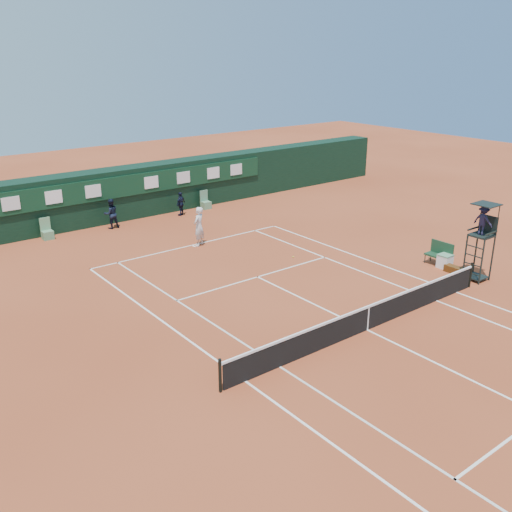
{
  "coord_description": "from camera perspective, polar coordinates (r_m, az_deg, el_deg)",
  "views": [
    {
      "loc": [
        -14.43,
        -12.03,
        9.53
      ],
      "look_at": [
        -0.4,
        6.0,
        1.2
      ],
      "focal_mm": 40.0,
      "sensor_mm": 36.0,
      "label": 1
    }
  ],
  "objects": [
    {
      "name": "ground",
      "position": [
        21.06,
        11.04,
        -7.27
      ],
      "size": [
        90.0,
        90.0,
        0.0
      ],
      "primitive_type": "plane",
      "color": "#A84927",
      "rests_on": "ground"
    },
    {
      "name": "court_lines",
      "position": [
        21.06,
        11.04,
        -7.26
      ],
      "size": [
        11.05,
        23.85,
        0.01
      ],
      "color": "silver",
      "rests_on": "ground"
    },
    {
      "name": "tennis_net",
      "position": [
        20.84,
        11.13,
        -6.03
      ],
      "size": [
        12.9,
        0.1,
        1.1
      ],
      "color": "black",
      "rests_on": "ground"
    },
    {
      "name": "back_wall",
      "position": [
        34.92,
        -12.49,
        6.28
      ],
      "size": [
        40.0,
        1.65,
        3.0
      ],
      "color": "black",
      "rests_on": "ground"
    },
    {
      "name": "linesman_chair_left",
      "position": [
        32.18,
        -20.15,
        2.14
      ],
      "size": [
        0.55,
        0.5,
        1.15
      ],
      "color": "#5C8C61",
      "rests_on": "ground"
    },
    {
      "name": "linesman_chair_right",
      "position": [
        36.25,
        -5.06,
        5.24
      ],
      "size": [
        0.55,
        0.5,
        1.15
      ],
      "color": "#5D8E66",
      "rests_on": "ground"
    },
    {
      "name": "umpire_chair",
      "position": [
        26.01,
        21.74,
        2.8
      ],
      "size": [
        0.96,
        0.95,
        3.42
      ],
      "color": "black",
      "rests_on": "ground"
    },
    {
      "name": "player_bench",
      "position": [
        27.87,
        17.92,
        0.33
      ],
      "size": [
        0.56,
        1.2,
        1.1
      ],
      "color": "#173A22",
      "rests_on": "ground"
    },
    {
      "name": "tennis_bag",
      "position": [
        27.19,
        19.17,
        -1.29
      ],
      "size": [
        0.38,
        0.85,
        0.32
      ],
      "primitive_type": "cube",
      "rotation": [
        0.0,
        0.0,
        -0.02
      ],
      "color": "black",
      "rests_on": "ground"
    },
    {
      "name": "cooler",
      "position": [
        27.63,
        18.36,
        -0.48
      ],
      "size": [
        0.57,
        0.57,
        0.65
      ],
      "color": "white",
      "rests_on": "ground"
    },
    {
      "name": "tennis_ball",
      "position": [
        27.66,
        3.74,
        -0.08
      ],
      "size": [
        0.08,
        0.08,
        0.08
      ],
      "primitive_type": "sphere",
      "color": "yellow",
      "rests_on": "ground"
    },
    {
      "name": "player",
      "position": [
        29.15,
        -5.74,
        2.96
      ],
      "size": [
        0.89,
        0.79,
        2.04
      ],
      "primitive_type": "imported",
      "rotation": [
        0.0,
        0.0,
        3.66
      ],
      "color": "silver",
      "rests_on": "ground"
    },
    {
      "name": "ball_kid_left",
      "position": [
        32.94,
        -14.29,
        4.12
      ],
      "size": [
        0.87,
        0.7,
        1.69
      ],
      "primitive_type": "imported",
      "rotation": [
        0.0,
        0.0,
        3.07
      ],
      "color": "black",
      "rests_on": "ground"
    },
    {
      "name": "ball_kid_right",
      "position": [
        34.8,
        -7.53,
        5.21
      ],
      "size": [
        0.92,
        0.72,
        1.45
      ],
      "primitive_type": "imported",
      "rotation": [
        0.0,
        0.0,
        3.64
      ],
      "color": "black",
      "rests_on": "ground"
    }
  ]
}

